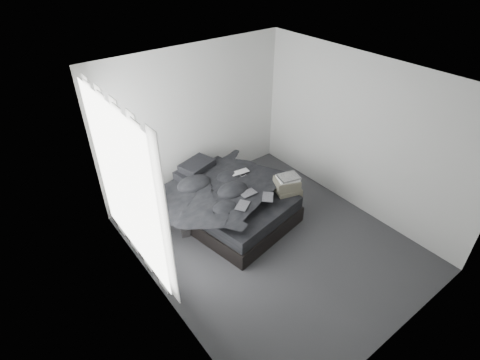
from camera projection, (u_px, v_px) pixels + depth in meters
floor at (271, 242)px, 5.85m from camera, size 3.60×4.20×0.01m
ceiling at (281, 80)px, 4.38m from camera, size 3.60×4.20×0.01m
wall_back at (194, 120)px, 6.49m from camera, size 3.60×0.01×2.60m
wall_front at (416, 264)px, 3.74m from camera, size 3.60×0.01×2.60m
wall_left at (157, 226)px, 4.21m from camera, size 0.01×4.20×2.60m
wall_right at (359, 136)px, 6.02m from camera, size 0.01×4.20×2.60m
window_left at (125, 186)px, 4.78m from camera, size 0.02×2.00×2.30m
curtain_left at (130, 189)px, 4.85m from camera, size 0.06×2.12×2.48m
bed at (229, 210)px, 6.31m from camera, size 1.85×2.24×0.27m
mattress at (228, 198)px, 6.17m from camera, size 1.78×2.17×0.21m
duvet at (230, 188)px, 6.02m from camera, size 1.76×1.95×0.23m
pillow_lower at (194, 173)px, 6.47m from camera, size 0.67×0.51×0.14m
pillow_upper at (197, 165)px, 6.43m from camera, size 0.65×0.53×0.13m
laptop at (241, 170)px, 6.22m from camera, size 0.35×0.25×0.03m
comic_a at (243, 202)px, 5.53m from camera, size 0.30×0.27×0.01m
comic_b at (248, 189)px, 5.78m from camera, size 0.26×0.17×0.01m
comic_c at (268, 193)px, 5.70m from camera, size 0.30×0.30×0.01m
side_stand at (150, 215)px, 5.77m from camera, size 0.49×0.49×0.80m
papers at (147, 194)px, 5.54m from camera, size 0.36×0.31×0.02m
floor_books at (185, 230)px, 5.98m from camera, size 0.20×0.23×0.13m
box_lower at (285, 207)px, 6.33m from camera, size 0.52×0.47×0.32m
box_mid at (287, 194)px, 6.17m from camera, size 0.48×0.42×0.24m
box_upper at (287, 183)px, 6.06m from camera, size 0.47×0.44×0.17m
art_book_white at (288, 178)px, 6.00m from camera, size 0.40×0.36×0.03m
art_book_snake at (289, 177)px, 5.98m from camera, size 0.37×0.33×0.03m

